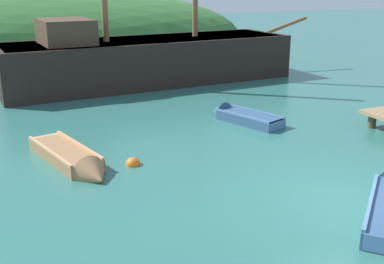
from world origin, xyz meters
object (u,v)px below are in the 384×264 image
sailing_ship (147,66)px  buoy_orange (133,165)px  rowboat_outer_right (240,118)px  rowboat_center (73,161)px

sailing_ship → buoy_orange: size_ratio=39.90×
rowboat_outer_right → buoy_orange: bearing=98.1°
sailing_ship → rowboat_outer_right: size_ratio=5.35×
sailing_ship → rowboat_center: sailing_ship is taller
buoy_orange → rowboat_center: bearing=156.9°
rowboat_outer_right → rowboat_center: bearing=87.1°
sailing_ship → rowboat_center: bearing=-122.9°
rowboat_center → sailing_ship: bearing=137.1°
rowboat_center → buoy_orange: (1.53, -0.65, -0.12)m
sailing_ship → buoy_orange: sailing_ship is taller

